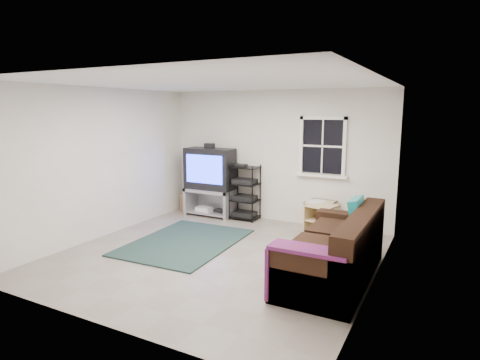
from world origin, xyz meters
The scene contains 8 objects.
room centered at (0.95, 2.27, 1.48)m, with size 4.60×4.62×4.60m.
tv_unit centered at (-1.36, 2.02, 0.84)m, with size 1.04×0.52×1.54m.
av_rack centered at (-0.58, 2.07, 0.49)m, with size 0.56×0.41×1.13m.
side_table_left centered at (1.15, 1.77, 0.30)m, with size 0.58×0.58×0.56m.
side_table_right centered at (1.02, 2.06, 0.31)m, with size 0.54×0.54×0.57m.
sofa centered at (1.83, 0.00, 0.35)m, with size 0.97×2.19×1.00m.
shag_rug centered at (-0.78, 0.27, 0.01)m, with size 1.59×2.19×0.03m, color black.
paper_bag centered at (-2.00, 2.08, 0.19)m, with size 0.27×0.18×0.39m, color olive.
Camera 1 is at (3.05, -5.05, 2.21)m, focal length 30.00 mm.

